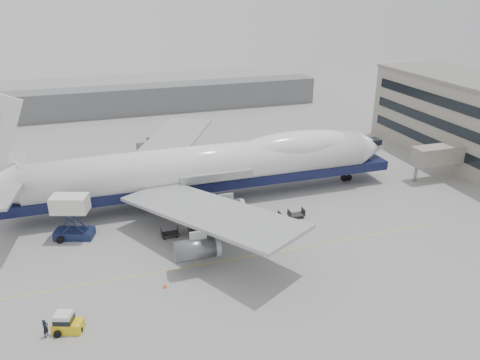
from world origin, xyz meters
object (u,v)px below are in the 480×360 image
object	(u,v)px
airliner	(209,166)
ground_worker	(45,328)
baggage_tug	(66,323)
catering_truck	(71,214)

from	to	relation	value
airliner	ground_worker	world-z (taller)	airliner
airliner	ground_worker	distance (m)	34.57
baggage_tug	catering_truck	bearing A→B (deg)	107.32
catering_truck	ground_worker	distance (m)	19.63
ground_worker	catering_truck	bearing A→B (deg)	21.79
catering_truck	baggage_tug	xyz separation A→B (m)	(-0.60, -19.08, -2.53)
airliner	catering_truck	size ratio (longest dim) A/B	10.97
airliner	ground_worker	xyz separation A→B (m)	(-22.77, -25.60, -4.65)
airliner	baggage_tug	bearing A→B (deg)	-129.48
catering_truck	airliner	bearing A→B (deg)	35.18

